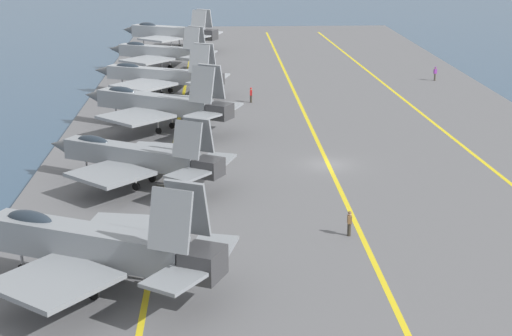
{
  "coord_description": "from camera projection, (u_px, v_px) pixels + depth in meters",
  "views": [
    {
      "loc": [
        -62.56,
        9.19,
        19.81
      ],
      "look_at": [
        -8.66,
        6.52,
        2.9
      ],
      "focal_mm": 55.0,
      "sensor_mm": 36.0,
      "label": 1
    }
  ],
  "objects": [
    {
      "name": "crew_red_vest",
      "position": [
        251.0,
        94.0,
        88.29
      ],
      "size": [
        0.39,
        0.28,
        1.73
      ],
      "color": "#383328",
      "rests_on": "carrier_deck"
    },
    {
      "name": "deck_stripe_foul_line",
      "position": [
        483.0,
        162.0,
        66.49
      ],
      "size": [
        166.43,
        7.57,
        0.01
      ],
      "primitive_type": "cube",
      "rotation": [
        0.0,
        0.0,
        0.04
      ],
      "color": "yellow",
      "rests_on": "carrier_deck"
    },
    {
      "name": "ground_plane",
      "position": [
        328.0,
        169.0,
        65.99
      ],
      "size": [
        2000.0,
        2000.0,
        0.0
      ],
      "primitive_type": "plane",
      "color": "#334C66"
    },
    {
      "name": "carrier_deck",
      "position": [
        328.0,
        167.0,
        65.93
      ],
      "size": [
        185.08,
        48.21,
        0.4
      ],
      "primitive_type": "cube",
      "color": "slate",
      "rests_on": "ground"
    },
    {
      "name": "crew_purple_vest",
      "position": [
        435.0,
        73.0,
        100.57
      ],
      "size": [
        0.36,
        0.44,
        1.81
      ],
      "color": "#4C473D",
      "rests_on": "carrier_deck"
    },
    {
      "name": "parked_jet_sixth",
      "position": [
        160.0,
        75.0,
        92.24
      ],
      "size": [
        13.96,
        16.79,
        6.3
      ],
      "color": "#93999E",
      "rests_on": "carrier_deck"
    },
    {
      "name": "parked_jet_fourth",
      "position": [
        135.0,
        156.0,
        60.07
      ],
      "size": [
        12.36,
        15.4,
        5.8
      ],
      "color": "gray",
      "rests_on": "carrier_deck"
    },
    {
      "name": "crew_brown_vest",
      "position": [
        349.0,
        222.0,
        50.6
      ],
      "size": [
        0.38,
        0.26,
        1.7
      ],
      "color": "#383328",
      "rests_on": "carrier_deck"
    },
    {
      "name": "parked_jet_eighth",
      "position": [
        170.0,
        32.0,
        124.69
      ],
      "size": [
        12.62,
        16.69,
        6.59
      ],
      "color": "#9EA3A8",
      "rests_on": "carrier_deck"
    },
    {
      "name": "parked_jet_fifth",
      "position": [
        158.0,
        103.0,
        76.0
      ],
      "size": [
        13.52,
        16.43,
        6.88
      ],
      "color": "gray",
      "rests_on": "carrier_deck"
    },
    {
      "name": "deck_stripe_centerline",
      "position": [
        328.0,
        164.0,
        65.86
      ],
      "size": [
        166.57,
        0.36,
        0.01
      ],
      "primitive_type": "cube",
      "color": "yellow",
      "rests_on": "carrier_deck"
    },
    {
      "name": "parked_jet_seventh",
      "position": [
        161.0,
        52.0,
        107.34
      ],
      "size": [
        13.6,
        15.56,
        6.22
      ],
      "color": "#93999E",
      "rests_on": "carrier_deck"
    },
    {
      "name": "parked_jet_third",
      "position": [
        91.0,
        244.0,
        42.95
      ],
      "size": [
        13.2,
        16.2,
        6.7
      ],
      "color": "gray",
      "rests_on": "carrier_deck"
    },
    {
      "name": "deck_stripe_edge_line",
      "position": [
        170.0,
        167.0,
        65.24
      ],
      "size": [
        166.57,
        0.66,
        0.01
      ],
      "primitive_type": "cube",
      "rotation": [
        0.0,
        0.0,
        0.0
      ],
      "color": "yellow",
      "rests_on": "carrier_deck"
    }
  ]
}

